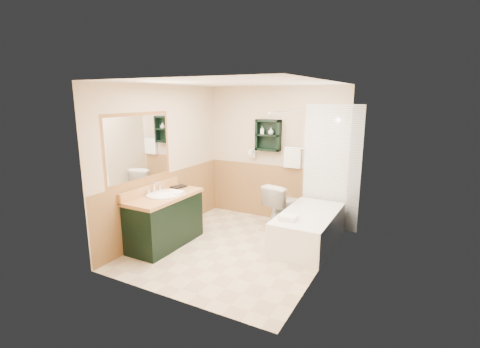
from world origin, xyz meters
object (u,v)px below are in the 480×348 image
Objects in this scene: vanity_book at (175,179)px; toilet at (284,205)px; hair_dryer at (253,153)px; bathtub at (308,229)px; soap_bottle_a at (262,132)px; wall_shelf at (268,135)px; vanity at (165,220)px; soap_bottle_b at (271,132)px.

toilet is at bearing 52.16° from vanity_book.
hair_dryer is 1.56m from vanity_book.
bathtub is 11.08× the size of soap_bottle_a.
wall_shelf is 2.31m from vanity.
toilet is at bearing -26.15° from wall_shelf.
bathtub is at bearing -36.60° from wall_shelf.
toilet is at bearing 137.87° from bathtub.
toilet is (-0.62, 0.56, 0.12)m from bathtub.
vanity_book is (-1.46, -1.11, 0.53)m from toilet.
vanity_book is 1.74× the size of soap_bottle_a.
vanity_book is at bearing -129.08° from wall_shelf.
vanity is 0.82× the size of bathtub.
hair_dryer is at bearing 175.24° from wall_shelf.
vanity is at bearing -151.98° from bathtub.
bathtub is 0.85m from toilet.
soap_bottle_b is (1.11, 1.30, 0.71)m from vanity_book.
bathtub is at bearing -30.69° from hair_dryer.
vanity is 9.13× the size of soap_bottle_a.
vanity_book is 1.75m from soap_bottle_a.
soap_bottle_a is (-1.14, 0.76, 1.34)m from bathtub.
vanity_book is at bearing -119.74° from hair_dryer.
vanity is at bearing -113.68° from soap_bottle_a.
bathtub is 6.37× the size of vanity_book.
soap_bottle_b is (0.95, 1.78, 1.22)m from vanity.
soap_bottle_a is at bearing 180.00° from soap_bottle_b.
vanity_book reaches higher than toilet.
vanity is at bearing -116.65° from wall_shelf.
wall_shelf is 0.08m from soap_bottle_b.
hair_dryer is 0.31× the size of toilet.
soap_bottle_b is at bearing -5.41° from wall_shelf.
toilet is (0.70, -0.22, -0.82)m from hair_dryer.
wall_shelf is 0.37× the size of bathtub.
wall_shelf is at bearing 174.59° from soap_bottle_b.
soap_bottle_a is (-0.52, 0.19, 1.22)m from toilet.
hair_dryer is 1.02× the size of vanity_book.
soap_bottle_a is at bearing 146.45° from bathtub.
soap_bottle_a is 0.17m from soap_bottle_b.
soap_bottle_b is at bearing -14.96° from toilet.
hair_dryer is 1.77× the size of soap_bottle_a.
vanity_book is (-0.76, -1.33, -0.30)m from hair_dryer.
vanity is at bearing -55.98° from vanity_book.
toilet is 1.34m from soap_bottle_a.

